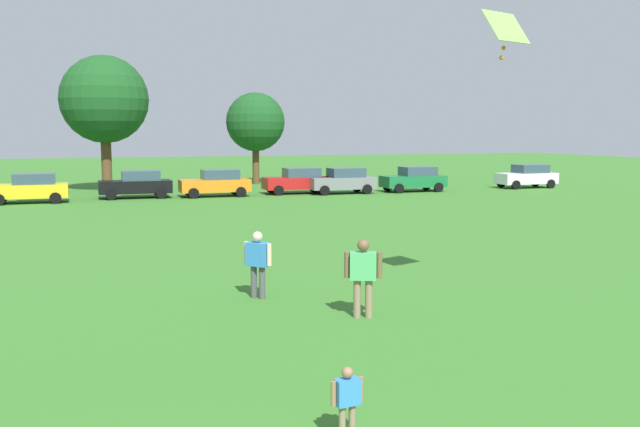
% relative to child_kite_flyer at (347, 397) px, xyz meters
% --- Properties ---
extents(ground_plane, '(160.00, 160.00, 0.00)m').
position_rel_child_kite_flyer_xyz_m(ground_plane, '(-0.26, 25.74, -0.59)').
color(ground_plane, '#387528').
extents(child_kite_flyer, '(0.47, 0.22, 1.00)m').
position_rel_child_kite_flyer_xyz_m(child_kite_flyer, '(0.00, 0.00, 0.00)').
color(child_kite_flyer, '#8C7259').
rests_on(child_kite_flyer, ground).
extents(adult_bystander, '(0.77, 0.51, 1.73)m').
position_rel_child_kite_flyer_xyz_m(adult_bystander, '(2.52, 5.59, 0.44)').
color(adult_bystander, '#8C7259').
rests_on(adult_bystander, ground).
extents(bystander_near_trees, '(0.58, 0.61, 1.64)m').
position_rel_child_kite_flyer_xyz_m(bystander_near_trees, '(0.78, 8.07, 0.38)').
color(bystander_near_trees, '#4C4C51').
rests_on(bystander_near_trees, ground).
extents(kite, '(1.28, 0.90, 1.11)m').
position_rel_child_kite_flyer_xyz_m(kite, '(6.08, 5.82, 5.76)').
color(kite, '#8CD859').
extents(parked_car_yellow_1, '(4.30, 2.02, 1.68)m').
position_rel_child_kite_flyer_xyz_m(parked_car_yellow_1, '(-6.02, 34.46, 0.26)').
color(parked_car_yellow_1, yellow).
rests_on(parked_car_yellow_1, ground).
extents(parked_car_black_2, '(4.30, 2.02, 1.68)m').
position_rel_child_kite_flyer_xyz_m(parked_car_black_2, '(-0.05, 35.58, 0.26)').
color(parked_car_black_2, black).
rests_on(parked_car_black_2, ground).
extents(parked_car_orange_3, '(4.30, 2.02, 1.68)m').
position_rel_child_kite_flyer_xyz_m(parked_car_orange_3, '(4.73, 35.04, 0.26)').
color(parked_car_orange_3, orange).
rests_on(parked_car_orange_3, ground).
extents(parked_car_red_4, '(4.30, 2.02, 1.68)m').
position_rel_child_kite_flyer_xyz_m(parked_car_red_4, '(10.16, 35.36, 0.26)').
color(parked_car_red_4, red).
rests_on(parked_car_red_4, ground).
extents(parked_car_gray_5, '(4.30, 2.02, 1.68)m').
position_rel_child_kite_flyer_xyz_m(parked_car_gray_5, '(12.93, 34.42, 0.26)').
color(parked_car_gray_5, slate).
rests_on(parked_car_gray_5, ground).
extents(parked_car_green_6, '(4.30, 2.02, 1.68)m').
position_rel_child_kite_flyer_xyz_m(parked_car_green_6, '(18.09, 34.33, 0.26)').
color(parked_car_green_6, '#196B38').
rests_on(parked_car_green_6, ground).
extents(parked_car_white_7, '(4.30, 2.02, 1.68)m').
position_rel_child_kite_flyer_xyz_m(parked_car_white_7, '(27.18, 34.49, 0.26)').
color(parked_car_white_7, white).
rests_on(parked_car_white_7, ground).
extents(tree_center, '(5.85, 5.85, 9.11)m').
position_rel_child_kite_flyer_xyz_m(tree_center, '(-1.58, 41.12, 5.56)').
color(tree_center, brown).
rests_on(tree_center, ground).
extents(tree_far_right, '(4.52, 4.52, 7.04)m').
position_rel_child_kite_flyer_xyz_m(tree_far_right, '(9.61, 44.66, 4.16)').
color(tree_far_right, brown).
rests_on(tree_far_right, ground).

